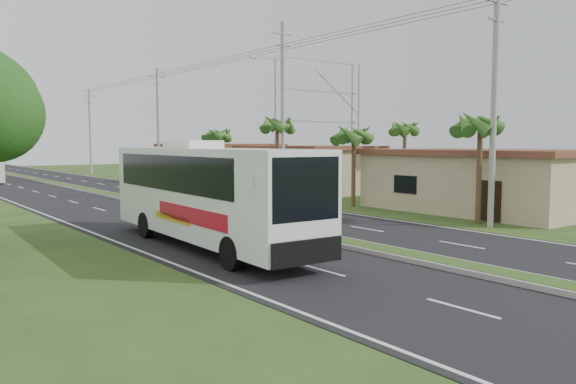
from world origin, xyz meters
TOP-DOWN VIEW (x-y plane):
  - ground at (0.00, 0.00)m, footprint 180.00×180.00m
  - road_asphalt at (0.00, 20.00)m, footprint 14.00×160.00m
  - median_strip at (0.00, 20.00)m, footprint 1.20×160.00m
  - lane_edge_left at (-6.70, 20.00)m, footprint 0.12×160.00m
  - lane_edge_right at (6.70, 20.00)m, footprint 0.12×160.00m
  - shop_near at (14.00, 6.00)m, footprint 8.60×12.60m
  - shop_mid at (14.00, 22.00)m, footprint 7.60×10.60m
  - shop_far at (14.00, 36.00)m, footprint 8.60×11.60m
  - palm_verge_a at (9.00, 3.00)m, footprint 2.40×2.40m
  - palm_verge_b at (9.40, 12.00)m, footprint 2.40×2.40m
  - palm_verge_c at (8.80, 19.00)m, footprint 2.40×2.40m
  - palm_verge_d at (9.30, 28.00)m, footprint 2.40×2.40m
  - palm_behind_shop at (17.50, 15.00)m, footprint 2.40×2.40m
  - utility_pole_a at (8.50, 2.00)m, footprint 1.60×0.28m
  - utility_pole_b at (8.47, 18.00)m, footprint 3.20×0.28m
  - utility_pole_c at (8.50, 38.00)m, footprint 1.60×0.28m
  - utility_pole_d at (8.50, 58.00)m, footprint 1.60×0.28m
  - billboard_lattice at (22.00, 30.00)m, footprint 10.18×1.18m
  - coach_bus_main at (-4.34, 5.59)m, footprint 3.14×12.43m
  - motorcyclist at (-0.84, 8.76)m, footprint 1.80×1.10m

SIDE VIEW (x-z plane):
  - ground at x=0.00m, z-range 0.00..0.00m
  - lane_edge_left at x=-6.70m, z-range 0.00..0.00m
  - lane_edge_right at x=6.70m, z-range 0.00..0.00m
  - road_asphalt at x=0.00m, z-range 0.00..0.02m
  - median_strip at x=0.00m, z-range 0.01..0.20m
  - motorcyclist at x=-0.84m, z-range -0.31..2.13m
  - shop_near at x=14.00m, z-range 0.02..3.54m
  - shop_mid at x=14.00m, z-range 0.02..3.69m
  - shop_far at x=14.00m, z-range 0.02..3.84m
  - coach_bus_main at x=-4.34m, z-range 0.20..4.18m
  - palm_verge_b at x=9.40m, z-range 1.83..6.88m
  - palm_verge_d at x=9.30m, z-range 1.92..7.17m
  - palm_verge_a at x=9.00m, z-range 2.02..7.47m
  - palm_behind_shop at x=17.50m, z-range 2.11..7.76m
  - palm_verge_c at x=8.80m, z-range 2.20..8.05m
  - utility_pole_d at x=8.50m, z-range 0.17..10.67m
  - utility_pole_a at x=8.50m, z-range 0.17..11.17m
  - utility_pole_c at x=8.50m, z-range 0.17..11.17m
  - utility_pole_b at x=8.47m, z-range 0.26..12.26m
  - billboard_lattice at x=22.00m, z-range 0.79..12.86m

